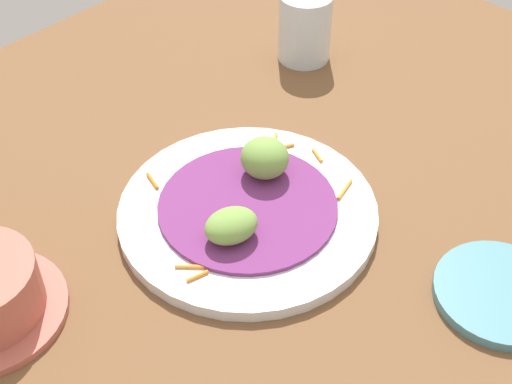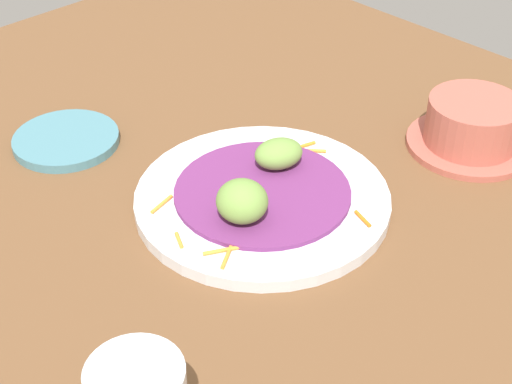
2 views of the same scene
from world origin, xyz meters
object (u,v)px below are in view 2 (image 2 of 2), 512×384
main_plate (262,199)px  guac_scoop_center (279,154)px  side_plate_small (66,140)px  guac_scoop_left (245,200)px  terracotta_bowl (472,126)px

main_plate → guac_scoop_center: size_ratio=5.00×
guac_scoop_center → side_plate_small: (-13.10, 23.12, -3.00)cm
guac_scoop_center → guac_scoop_left: bearing=-155.8°
guac_scoop_center → terracotta_bowl: 24.13cm
main_plate → guac_scoop_center: (4.52, 2.03, 2.85)cm
main_plate → terracotta_bowl: 27.54cm
terracotta_bowl → guac_scoop_center: bearing=152.3°
terracotta_bowl → main_plate: bearing=160.4°
guac_scoop_left → side_plate_small: 27.72cm
main_plate → guac_scoop_left: 6.03cm
side_plate_small → terracotta_bowl: bearing=-44.9°
guac_scoop_center → side_plate_small: size_ratio=0.43×
main_plate → guac_scoop_left: guac_scoop_left is taller
main_plate → guac_scoop_center: bearing=24.2°
terracotta_bowl → guac_scoop_left: bearing=166.7°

